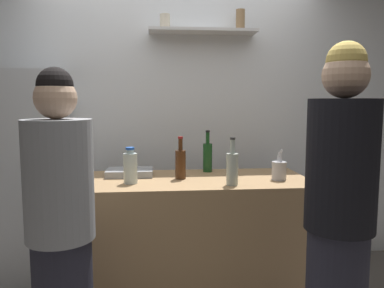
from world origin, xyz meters
The scene contains 11 objects.
back_wall_assembly centered at (0.00, 1.25, 1.30)m, with size 4.80×0.32×2.60m.
refrigerator centered at (-1.20, 0.85, 0.84)m, with size 0.58×0.66×1.68m.
counter centered at (0.08, 0.49, 0.45)m, with size 1.67×0.72×0.90m, color #9E7A51.
baking_pan centered at (-0.37, 0.64, 0.93)m, with size 0.34×0.24×0.05m, color gray.
utensil_holder centered at (0.69, 0.39, 0.97)m, with size 0.10×0.10×0.22m.
wine_bottle_amber_glass centered at (0.00, 0.49, 1.02)m, with size 0.08×0.08×0.30m.
wine_bottle_green_glass centered at (0.23, 0.74, 1.03)m, with size 0.07×0.07×0.33m.
wine_bottle_pale_glass centered at (0.33, 0.25, 1.02)m, with size 0.08×0.08×0.32m.
water_bottle_plastic centered at (-0.35, 0.37, 1.01)m, with size 0.09×0.09×0.25m.
person_blonde centered at (0.74, -0.41, 0.87)m, with size 0.34×0.34×1.74m.
person_grey_hoodie centered at (-0.65, -0.26, 0.80)m, with size 0.34×0.34×1.62m.
Camera 1 is at (-0.16, -2.14, 1.45)m, focal length 35.02 mm.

